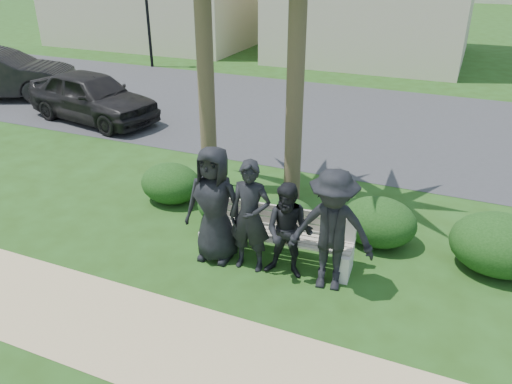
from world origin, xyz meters
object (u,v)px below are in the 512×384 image
man_a (214,205)px  man_c (289,232)px  car_a (92,97)px  park_bench (276,239)px  man_b (250,217)px  man_d (332,231)px

man_a → man_c: size_ratio=1.24×
man_a → car_a: size_ratio=0.46×
park_bench → car_a: size_ratio=0.59×
man_b → car_a: 8.69m
man_a → car_a: 8.17m
man_d → car_a: (-8.36, 5.01, -0.23)m
man_a → man_d: bearing=-4.0°
man_d → car_a: 9.75m
man_c → man_d: size_ratio=0.81×
man_c → man_d: man_d is taller
man_a → man_d: size_ratio=1.01×
park_bench → man_b: bearing=-135.2°
man_b → car_a: man_b is taller
man_a → man_b: 0.62m
man_c → park_bench: bearing=129.7°
man_d → car_a: size_ratio=0.45×
man_c → man_b: bearing=177.9°
man_a → car_a: bearing=140.0°
man_a → man_d: man_a is taller
man_b → man_d: size_ratio=0.95×
man_c → man_a: bearing=175.1°
park_bench → man_c: 0.59m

